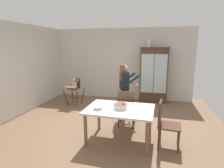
{
  "coord_description": "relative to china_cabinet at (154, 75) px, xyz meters",
  "views": [
    {
      "loc": [
        1.27,
        -4.45,
        2.04
      ],
      "look_at": [
        0.07,
        0.7,
        0.95
      ],
      "focal_mm": 29.71,
      "sensor_mm": 36.0,
      "label": 1
    }
  ],
  "objects": [
    {
      "name": "wall_left",
      "position": [
        -3.87,
        -2.37,
        0.34
      ],
      "size": [
        0.06,
        5.32,
        2.7
      ],
      "primitive_type": "cube",
      "color": "beige",
      "rests_on": "ground_plane"
    },
    {
      "name": "wall_back",
      "position": [
        -1.24,
        0.26,
        0.34
      ],
      "size": [
        5.32,
        0.06,
        2.7
      ],
      "primitive_type": "cube",
      "color": "beige",
      "rests_on": "ground_plane"
    },
    {
      "name": "dining_chair_far_side",
      "position": [
        -0.62,
        -2.4,
        -0.45
      ],
      "size": [
        0.45,
        0.45,
        0.96
      ],
      "rotation": [
        0.0,
        0.0,
        3.17
      ],
      "color": "#4C3323",
      "rests_on": "ground_plane"
    },
    {
      "name": "ceramic_vase",
      "position": [
        -0.21,
        0.0,
        1.11
      ],
      "size": [
        0.13,
        0.13,
        0.27
      ],
      "color": "white",
      "rests_on": "china_cabinet"
    },
    {
      "name": "birthday_cake",
      "position": [
        -0.64,
        -3.15,
        -0.21
      ],
      "size": [
        0.28,
        0.28,
        0.19
      ],
      "color": "beige",
      "rests_on": "dining_table"
    },
    {
      "name": "dining_chair_right_end",
      "position": [
        0.27,
        -3.15,
        -0.45
      ],
      "size": [
        0.48,
        0.48,
        0.96
      ],
      "rotation": [
        0.0,
        0.0,
        1.46
      ],
      "color": "#4C3323",
      "rests_on": "ground_plane"
    },
    {
      "name": "serving_bowl",
      "position": [
        -1.09,
        -3.3,
        -0.24
      ],
      "size": [
        0.18,
        0.18,
        0.05
      ],
      "primitive_type": "cylinder",
      "color": "#B2BCC6",
      "rests_on": "dining_table"
    },
    {
      "name": "ground_plane",
      "position": [
        -1.24,
        -2.37,
        -1.01
      ],
      "size": [
        6.24,
        6.24,
        0.0
      ],
      "primitive_type": "plane",
      "color": "brown"
    },
    {
      "name": "high_chair_with_toddler",
      "position": [
        -2.7,
        -0.94,
        -0.35
      ],
      "size": [
        0.63,
        0.73,
        0.95
      ],
      "rotation": [
        0.0,
        0.0,
        -0.11
      ],
      "color": "#4C3323",
      "rests_on": "ground_plane"
    },
    {
      "name": "adult_person",
      "position": [
        -0.78,
        -1.76,
        -0.04
      ],
      "size": [
        0.64,
        0.63,
        1.53
      ],
      "rotation": [
        0.0,
        0.0,
        1.97
      ],
      "color": "#47474C",
      "rests_on": "ground_plane"
    },
    {
      "name": "china_cabinet",
      "position": [
        0.0,
        0.0,
        0.0
      ],
      "size": [
        1.02,
        0.48,
        2.0
      ],
      "color": "#4C3323",
      "rests_on": "ground_plane"
    },
    {
      "name": "dining_table",
      "position": [
        -0.65,
        -3.12,
        -0.36
      ],
      "size": [
        1.46,
        1.07,
        0.74
      ],
      "color": "silver",
      "rests_on": "ground_plane"
    }
  ]
}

